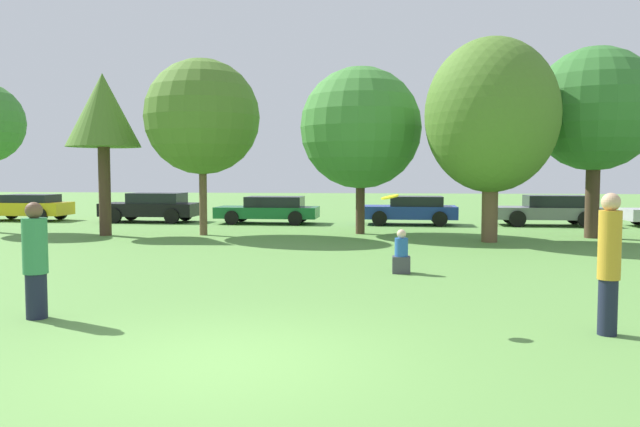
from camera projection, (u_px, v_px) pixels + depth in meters
ground_plane at (230, 362)px, 7.20m from camera, size 120.00×120.00×0.00m
person_thrower at (35, 260)px, 9.29m from camera, size 0.36×0.36×1.77m
person_catcher at (609, 261)px, 8.32m from camera, size 0.30×0.30×1.94m
frisbee at (390, 197)px, 8.97m from camera, size 0.26×0.26×0.09m
bystander_sitting at (401, 255)px, 13.55m from camera, size 0.39×0.32×0.97m
tree_1 at (103, 113)px, 21.44m from camera, size 2.56×2.56×5.67m
tree_2 at (202, 117)px, 21.62m from camera, size 4.05×4.05×6.20m
tree_3 at (361, 128)px, 22.08m from camera, size 4.36×4.36×6.00m
tree_4 at (491, 116)px, 19.42m from camera, size 4.19×4.19×6.46m
tree_5 at (595, 110)px, 20.64m from camera, size 4.14×4.14×6.42m
parked_car_yellow at (27, 207)px, 28.44m from camera, size 4.01×1.91×1.21m
parked_car_black at (152, 207)px, 27.64m from camera, size 4.26×2.00×1.31m
parked_car_green at (270, 209)px, 26.81m from camera, size 4.44×1.94×1.18m
parked_car_blue at (411, 210)px, 26.23m from camera, size 4.01×1.92×1.22m
parked_car_grey at (549, 210)px, 25.75m from camera, size 4.37×1.91×1.27m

